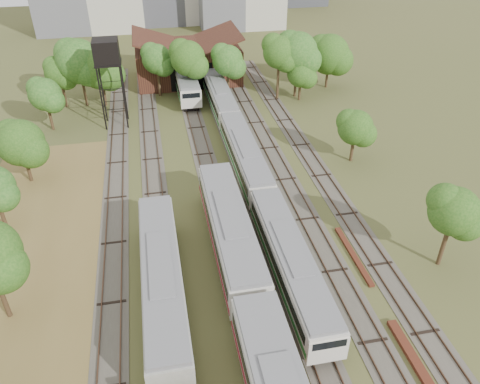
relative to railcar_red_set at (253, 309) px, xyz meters
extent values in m
cube|color=brown|center=(-16.00, 2.09, -2.08)|extent=(14.00, 60.00, 0.04)
cube|color=#4C473D|center=(-10.00, 19.09, -2.07)|extent=(2.60, 80.00, 0.06)
cube|color=#472D1E|center=(-10.72, 19.09, -1.98)|extent=(0.08, 80.00, 0.14)
cube|color=#472D1E|center=(-9.28, 19.09, -1.98)|extent=(0.08, 80.00, 0.14)
cube|color=#4C473D|center=(-6.00, 19.09, -2.07)|extent=(2.60, 80.00, 0.06)
cube|color=#472D1E|center=(-6.72, 19.09, -1.98)|extent=(0.08, 80.00, 0.14)
cube|color=#472D1E|center=(-5.28, 19.09, -1.98)|extent=(0.08, 80.00, 0.14)
cube|color=#4C473D|center=(0.00, 19.09, -2.07)|extent=(2.60, 80.00, 0.06)
cube|color=#472D1E|center=(-0.72, 19.09, -1.98)|extent=(0.08, 80.00, 0.14)
cube|color=#472D1E|center=(0.72, 19.09, -1.98)|extent=(0.08, 80.00, 0.14)
cube|color=#4C473D|center=(4.00, 19.09, -2.07)|extent=(2.60, 80.00, 0.06)
cube|color=#472D1E|center=(3.28, 19.09, -1.98)|extent=(0.08, 80.00, 0.14)
cube|color=#472D1E|center=(4.72, 19.09, -1.98)|extent=(0.08, 80.00, 0.14)
cube|color=#4C473D|center=(8.00, 19.09, -2.07)|extent=(2.60, 80.00, 0.06)
cube|color=#472D1E|center=(7.28, 19.09, -1.98)|extent=(0.08, 80.00, 0.14)
cube|color=#472D1E|center=(8.72, 19.09, -1.98)|extent=(0.08, 80.00, 0.14)
cube|color=#4C473D|center=(12.00, 19.09, -2.07)|extent=(2.60, 80.00, 0.06)
cube|color=#472D1E|center=(11.28, 19.09, -1.98)|extent=(0.08, 80.00, 0.14)
cube|color=#472D1E|center=(12.72, 19.09, -1.98)|extent=(0.08, 80.00, 0.14)
cube|color=black|center=(0.00, 8.81, -1.67)|extent=(2.39, 15.64, 0.87)
cube|color=beige|center=(0.00, 8.81, 0.13)|extent=(3.15, 17.00, 2.72)
cube|color=black|center=(0.00, 8.81, 0.45)|extent=(3.21, 15.64, 0.92)
cube|color=slate|center=(0.00, 8.81, 1.68)|extent=(2.90, 16.66, 0.39)
cube|color=maroon|center=(0.00, 8.81, -0.64)|extent=(3.21, 16.66, 0.49)
cube|color=black|center=(4.00, 4.37, -1.73)|extent=(2.05, 15.64, 0.75)
cube|color=beige|center=(4.00, 4.37, -0.20)|extent=(2.70, 17.00, 2.33)
cube|color=black|center=(4.00, 4.37, 0.08)|extent=(2.76, 15.64, 0.79)
cube|color=slate|center=(4.00, 4.37, 1.14)|extent=(2.49, 16.66, 0.34)
cube|color=#186020|center=(4.00, 4.37, -0.85)|extent=(2.76, 16.66, 0.42)
cube|color=beige|center=(4.00, -4.08, -0.31)|extent=(2.74, 0.25, 2.10)
cube|color=black|center=(4.00, 21.87, -1.73)|extent=(2.05, 15.64, 0.75)
cube|color=beige|center=(4.00, 21.87, -0.20)|extent=(2.70, 17.00, 2.33)
cube|color=black|center=(4.00, 21.87, 0.08)|extent=(2.76, 15.64, 0.79)
cube|color=slate|center=(4.00, 21.87, 1.14)|extent=(2.49, 16.66, 0.34)
cube|color=#186020|center=(4.00, 21.87, -0.85)|extent=(2.76, 16.66, 0.42)
cube|color=black|center=(4.00, 39.37, -1.73)|extent=(2.05, 15.64, 0.75)
cube|color=beige|center=(4.00, 39.37, -0.20)|extent=(2.70, 17.00, 2.33)
cube|color=black|center=(4.00, 39.37, 0.08)|extent=(2.76, 15.64, 0.79)
cube|color=slate|center=(4.00, 39.37, 1.14)|extent=(2.49, 16.66, 0.34)
cube|color=#186020|center=(4.00, 39.37, -0.85)|extent=(2.76, 16.66, 0.42)
cube|color=black|center=(0.00, 46.30, -1.71)|extent=(2.17, 14.72, 0.79)
cube|color=beige|center=(0.00, 46.30, -0.08)|extent=(2.86, 16.00, 2.47)
cube|color=black|center=(0.00, 46.30, 0.22)|extent=(2.92, 14.72, 0.84)
cube|color=slate|center=(0.00, 46.30, 1.33)|extent=(2.64, 15.68, 0.36)
cube|color=#186020|center=(0.00, 46.30, -0.77)|extent=(2.92, 15.68, 0.44)
cube|color=beige|center=(0.00, 38.35, -0.20)|extent=(2.90, 0.25, 2.22)
cube|color=black|center=(-6.00, 4.21, -1.70)|extent=(2.20, 16.56, 0.80)
cube|color=gray|center=(-6.00, 4.21, -0.05)|extent=(2.91, 18.00, 2.50)
cube|color=black|center=(-6.00, 4.21, 0.25)|extent=(2.97, 16.56, 0.85)
cube|color=slate|center=(-6.00, 4.21, 1.38)|extent=(2.67, 17.64, 0.36)
cylinder|color=black|center=(-11.46, 35.50, 1.97)|extent=(0.20, 0.20, 8.15)
cylinder|color=black|center=(-8.71, 35.50, 1.97)|extent=(0.20, 0.20, 8.15)
cylinder|color=black|center=(-11.46, 38.25, 1.97)|extent=(0.20, 0.20, 8.15)
cylinder|color=black|center=(-8.71, 38.25, 1.97)|extent=(0.20, 0.20, 8.15)
cube|color=black|center=(-10.08, 36.88, 6.14)|extent=(3.21, 3.21, 0.20)
cube|color=black|center=(-10.08, 36.88, 7.62)|extent=(3.06, 3.06, 2.75)
cube|color=#5D2A1A|center=(10.00, -6.36, -1.94)|extent=(0.66, 9.87, 0.33)
cube|color=#5D2A1A|center=(10.20, 5.97, -1.98)|extent=(0.47, 7.54, 0.24)
cube|color=#381A14|center=(1.00, 52.09, 0.65)|extent=(16.00, 11.00, 5.50)
cube|color=#381A14|center=(-3.00, 52.09, 4.00)|extent=(8.45, 11.55, 2.96)
cube|color=#381A14|center=(5.00, 52.09, 4.00)|extent=(8.45, 11.55, 2.96)
cube|color=black|center=(1.00, 46.64, 0.10)|extent=(6.40, 0.15, 4.12)
cylinder|color=#382616|center=(-17.34, 4.77, 0.28)|extent=(0.36, 0.36, 4.76)
cylinder|color=#382616|center=(-19.78, 15.95, -0.31)|extent=(0.36, 0.36, 3.59)
cylinder|color=#382616|center=(-18.93, 24.25, -0.31)|extent=(0.36, 0.36, 3.60)
sphere|color=#1E4E14|center=(-18.93, 24.25, 2.47)|extent=(4.82, 4.82, 4.82)
cylinder|color=#382616|center=(-18.26, 36.90, -0.22)|extent=(0.36, 0.36, 3.76)
sphere|color=#1E4E14|center=(-18.26, 36.90, 2.68)|extent=(4.09, 4.09, 4.09)
cylinder|color=#382616|center=(-17.33, 44.29, -0.15)|extent=(0.36, 0.36, 3.92)
sphere|color=#1E4E14|center=(-17.33, 44.29, 2.88)|extent=(4.06, 4.06, 4.06)
cylinder|color=#382616|center=(-14.51, 44.16, 0.40)|extent=(0.36, 0.36, 5.02)
sphere|color=#1E4E14|center=(-14.51, 44.16, 4.28)|extent=(6.11, 6.11, 6.11)
cylinder|color=#382616|center=(-11.82, 43.68, 0.05)|extent=(0.36, 0.36, 4.31)
sphere|color=#1E4E14|center=(-11.82, 43.68, 3.38)|extent=(5.88, 5.88, 5.88)
cylinder|color=#382616|center=(-3.96, 45.78, 0.07)|extent=(0.36, 0.36, 4.35)
sphere|color=#1E4E14|center=(-3.96, 45.78, 3.43)|extent=(4.28, 4.28, 4.28)
cylinder|color=#382616|center=(0.26, 42.62, 0.39)|extent=(0.36, 0.36, 5.00)
sphere|color=#1E4E14|center=(0.26, 42.62, 4.26)|extent=(4.87, 4.87, 4.87)
cylinder|color=#382616|center=(5.82, 42.40, 0.16)|extent=(0.36, 0.36, 4.52)
sphere|color=#1E4E14|center=(5.82, 42.40, 3.65)|extent=(4.38, 4.38, 4.38)
cylinder|color=#382616|center=(13.00, 41.32, 0.58)|extent=(0.36, 0.36, 5.38)
sphere|color=#1E4E14|center=(13.00, 41.32, 4.74)|extent=(4.58, 4.58, 4.58)
cylinder|color=#382616|center=(15.78, 41.60, 0.48)|extent=(0.36, 0.36, 5.18)
sphere|color=#1E4E14|center=(15.78, 41.60, 4.48)|extent=(5.77, 5.77, 5.77)
cylinder|color=#382616|center=(21.67, 44.18, -0.08)|extent=(0.36, 0.36, 4.05)
sphere|color=#1E4E14|center=(21.67, 44.18, 3.05)|extent=(5.99, 5.99, 5.99)
cylinder|color=#382616|center=(16.82, 3.70, 0.04)|extent=(0.36, 0.36, 4.29)
sphere|color=#1E4E14|center=(16.82, 3.70, 3.35)|extent=(3.96, 3.96, 3.96)
cylinder|color=#382616|center=(16.44, 21.62, -0.46)|extent=(0.36, 0.36, 3.29)
sphere|color=#1E4E14|center=(16.44, 21.62, 2.08)|extent=(3.93, 3.93, 3.93)
cylinder|color=#382616|center=(16.02, 40.14, -0.54)|extent=(0.36, 0.36, 3.13)
sphere|color=#1E4E14|center=(16.02, 40.14, 1.88)|extent=(3.95, 3.95, 3.95)
camera|label=1|loc=(-5.31, -21.88, 24.69)|focal=35.00mm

